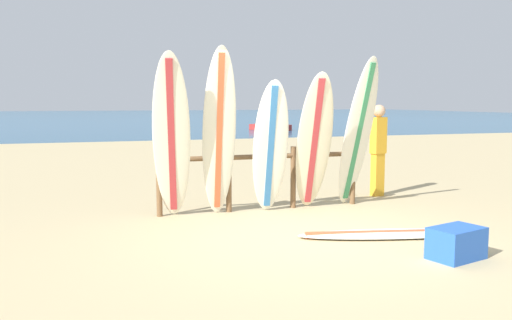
{
  "coord_description": "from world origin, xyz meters",
  "views": [
    {
      "loc": [
        -2.7,
        -6.12,
        1.77
      ],
      "look_at": [
        -0.03,
        2.29,
        0.79
      ],
      "focal_mm": 37.18,
      "sensor_mm": 36.0,
      "label": 1
    }
  ],
  "objects_px": {
    "surfboard_leaning_center": "(314,143)",
    "surfboard_leaning_center_right": "(358,133)",
    "surfboard_lying_on_sand": "(392,234)",
    "beachgoer_standing": "(378,146)",
    "small_boat_offshore": "(270,126)",
    "surfboard_leaning_far_left": "(172,138)",
    "surfboard_leaning_left": "(219,134)",
    "surfboard_leaning_center_left": "(270,148)",
    "surfboard_rack": "(262,170)",
    "cooler_box": "(456,243)"
  },
  "relations": [
    {
      "from": "surfboard_leaning_center",
      "to": "surfboard_leaning_center_right",
      "type": "bearing_deg",
      "value": 8.81
    },
    {
      "from": "surfboard_leaning_center_right",
      "to": "surfboard_lying_on_sand",
      "type": "relative_size",
      "value": 0.97
    },
    {
      "from": "surfboard_leaning_center_right",
      "to": "surfboard_leaning_center",
      "type": "bearing_deg",
      "value": -171.19
    },
    {
      "from": "beachgoer_standing",
      "to": "small_boat_offshore",
      "type": "xyz_separation_m",
      "value": [
        5.53,
        21.99,
        -0.68
      ]
    },
    {
      "from": "surfboard_leaning_far_left",
      "to": "surfboard_leaning_center",
      "type": "relative_size",
      "value": 1.11
    },
    {
      "from": "surfboard_leaning_left",
      "to": "surfboard_leaning_center",
      "type": "xyz_separation_m",
      "value": [
        1.52,
        -0.08,
        -0.18
      ]
    },
    {
      "from": "surfboard_leaning_far_left",
      "to": "surfboard_leaning_center_left",
      "type": "relative_size",
      "value": 1.17
    },
    {
      "from": "surfboard_rack",
      "to": "surfboard_leaning_far_left",
      "type": "relative_size",
      "value": 1.39
    },
    {
      "from": "surfboard_lying_on_sand",
      "to": "cooler_box",
      "type": "distance_m",
      "value": 1.11
    },
    {
      "from": "surfboard_leaning_center_left",
      "to": "beachgoer_standing",
      "type": "bearing_deg",
      "value": 21.06
    },
    {
      "from": "surfboard_leaning_center_left",
      "to": "small_boat_offshore",
      "type": "distance_m",
      "value": 24.3
    },
    {
      "from": "surfboard_rack",
      "to": "cooler_box",
      "type": "distance_m",
      "value": 3.51
    },
    {
      "from": "surfboard_leaning_center_left",
      "to": "cooler_box",
      "type": "distance_m",
      "value": 3.24
    },
    {
      "from": "surfboard_leaning_far_left",
      "to": "surfboard_leaning_center",
      "type": "bearing_deg",
      "value": -0.96
    },
    {
      "from": "surfboard_leaning_center_right",
      "to": "cooler_box",
      "type": "distance_m",
      "value": 3.14
    },
    {
      "from": "surfboard_leaning_center_left",
      "to": "surfboard_lying_on_sand",
      "type": "distance_m",
      "value": 2.31
    },
    {
      "from": "surfboard_leaning_center_left",
      "to": "small_boat_offshore",
      "type": "xyz_separation_m",
      "value": [
        7.99,
        22.94,
        -0.79
      ]
    },
    {
      "from": "surfboard_leaning_far_left",
      "to": "surfboard_leaning_center_right",
      "type": "distance_m",
      "value": 3.09
    },
    {
      "from": "surfboard_leaning_center_right",
      "to": "beachgoer_standing",
      "type": "bearing_deg",
      "value": 44.01
    },
    {
      "from": "cooler_box",
      "to": "surfboard_leaning_center_right",
      "type": "bearing_deg",
      "value": 67.97
    },
    {
      "from": "small_boat_offshore",
      "to": "surfboard_leaning_far_left",
      "type": "bearing_deg",
      "value": -112.52
    },
    {
      "from": "surfboard_leaning_far_left",
      "to": "small_boat_offshore",
      "type": "xyz_separation_m",
      "value": [
        9.52,
        22.96,
        -0.98
      ]
    },
    {
      "from": "surfboard_rack",
      "to": "cooler_box",
      "type": "bearing_deg",
      "value": -69.14
    },
    {
      "from": "surfboard_rack",
      "to": "surfboard_leaning_center",
      "type": "distance_m",
      "value": 0.96
    },
    {
      "from": "surfboard_rack",
      "to": "surfboard_lying_on_sand",
      "type": "height_order",
      "value": "surfboard_rack"
    },
    {
      "from": "surfboard_leaning_center_left",
      "to": "small_boat_offshore",
      "type": "height_order",
      "value": "surfboard_leaning_center_left"
    },
    {
      "from": "surfboard_leaning_center",
      "to": "surfboard_leaning_center_right",
      "type": "relative_size",
      "value": 0.89
    },
    {
      "from": "surfboard_rack",
      "to": "surfboard_leaning_center_left",
      "type": "distance_m",
      "value": 0.55
    },
    {
      "from": "beachgoer_standing",
      "to": "small_boat_offshore",
      "type": "distance_m",
      "value": 22.69
    },
    {
      "from": "surfboard_leaning_center_left",
      "to": "surfboard_leaning_center_right",
      "type": "relative_size",
      "value": 0.85
    },
    {
      "from": "surfboard_leaning_center_right",
      "to": "surfboard_leaning_far_left",
      "type": "bearing_deg",
      "value": -178.27
    },
    {
      "from": "small_boat_offshore",
      "to": "cooler_box",
      "type": "relative_size",
      "value": 4.36
    },
    {
      "from": "surfboard_leaning_center_right",
      "to": "small_boat_offshore",
      "type": "bearing_deg",
      "value": 74.29
    },
    {
      "from": "surfboard_leaning_center",
      "to": "surfboard_lying_on_sand",
      "type": "distance_m",
      "value": 2.06
    },
    {
      "from": "surfboard_leaning_center",
      "to": "surfboard_leaning_center_left",
      "type": "bearing_deg",
      "value": 175.17
    },
    {
      "from": "surfboard_lying_on_sand",
      "to": "beachgoer_standing",
      "type": "distance_m",
      "value": 3.19
    },
    {
      "from": "surfboard_leaning_far_left",
      "to": "beachgoer_standing",
      "type": "xyz_separation_m",
      "value": [
        3.99,
        0.97,
        -0.29
      ]
    },
    {
      "from": "surfboard_leaning_far_left",
      "to": "surfboard_leaning_center_left",
      "type": "height_order",
      "value": "surfboard_leaning_far_left"
    },
    {
      "from": "surfboard_leaning_far_left",
      "to": "surfboard_lying_on_sand",
      "type": "bearing_deg",
      "value": -33.99
    },
    {
      "from": "surfboard_leaning_far_left",
      "to": "surfboard_leaning_center_left",
      "type": "xyz_separation_m",
      "value": [
        1.53,
        0.02,
        -0.18
      ]
    },
    {
      "from": "surfboard_lying_on_sand",
      "to": "surfboard_leaning_left",
      "type": "bearing_deg",
      "value": 136.36
    },
    {
      "from": "surfboard_rack",
      "to": "small_boat_offshore",
      "type": "relative_size",
      "value": 1.31
    },
    {
      "from": "surfboard_leaning_center",
      "to": "beachgoer_standing",
      "type": "relative_size",
      "value": 1.3
    },
    {
      "from": "surfboard_lying_on_sand",
      "to": "beachgoer_standing",
      "type": "xyz_separation_m",
      "value": [
        1.38,
        2.73,
        0.9
      ]
    },
    {
      "from": "small_boat_offshore",
      "to": "surfboard_leaning_center_right",
      "type": "bearing_deg",
      "value": -105.71
    },
    {
      "from": "surfboard_leaning_left",
      "to": "beachgoer_standing",
      "type": "distance_m",
      "value": 3.42
    },
    {
      "from": "surfboard_leaning_center_right",
      "to": "surfboard_lying_on_sand",
      "type": "bearing_deg",
      "value": -104.46
    },
    {
      "from": "surfboard_leaning_far_left",
      "to": "surfboard_leaning_center_left",
      "type": "distance_m",
      "value": 1.54
    },
    {
      "from": "surfboard_lying_on_sand",
      "to": "small_boat_offshore",
      "type": "bearing_deg",
      "value": 74.38
    },
    {
      "from": "surfboard_leaning_left",
      "to": "small_boat_offshore",
      "type": "distance_m",
      "value": 24.57
    }
  ]
}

